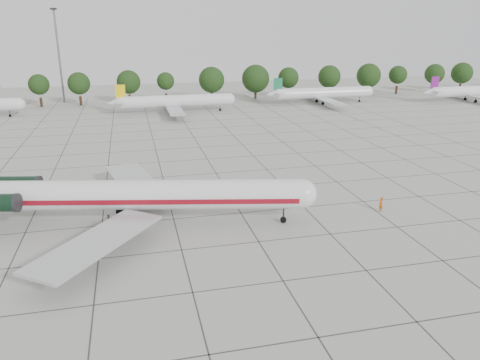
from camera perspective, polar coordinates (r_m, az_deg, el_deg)
The scene contains 9 objects.
ground at distance 55.96m, azimuth 0.10°, elevation -4.03°, with size 260.00×260.00×0.00m, color #A5A59E.
apron_joints at distance 69.73m, azimuth -2.78°, elevation 0.59°, with size 170.00×170.00×0.02m, color #383838.
main_airliner at distance 53.39m, azimuth -14.56°, elevation -1.74°, with size 42.12×32.71×9.98m.
ground_crew at distance 58.64m, azimuth 16.80°, elevation -2.83°, with size 0.66×0.43×1.81m, color #B94B0A.
bg_airliner_c at distance 119.98m, azimuth -7.88°, elevation 9.48°, with size 28.24×27.20×7.40m.
bg_airliner_d at distance 135.21m, azimuth 10.07°, elevation 10.39°, with size 28.24×27.20×7.40m.
bg_airliner_e at distance 152.72m, azimuth 26.64°, elevation 9.65°, with size 28.24×27.20×7.40m.
tree_line at distance 136.12m, azimuth -13.42°, elevation 11.53°, with size 249.86×8.44×10.22m.
floodlight_mast at distance 143.54m, azimuth -21.26°, elevation 14.48°, with size 1.60×1.60×25.45m.
Camera 1 is at (-12.05, -50.23, 21.51)m, focal length 35.00 mm.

